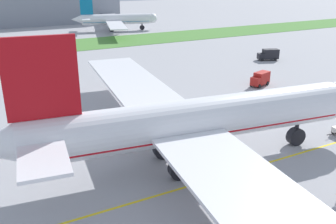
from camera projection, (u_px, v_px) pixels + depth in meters
The scene contains 8 objects.
ground_plane at pixel (228, 179), 46.57m from camera, with size 600.00×600.00×0.00m, color #9E9EA3.
apron_taxi_line at pixel (224, 176), 47.23m from camera, with size 280.00×0.36×0.01m, color yellow.
grass_median_strip at pixel (53, 47), 129.68m from camera, with size 320.00×24.00×0.10m, color #4C8438.
airliner_foreground at pixel (190, 122), 47.95m from camera, with size 53.25×84.50×18.15m.
service_truck_baggage_loader at pixel (269, 54), 109.43m from camera, with size 6.44×4.21×3.24m.
service_truck_fuel_bowser at pixel (260, 79), 84.48m from camera, with size 5.61×3.66×3.12m.
parked_airliner_far_centre at pixel (115, 20), 164.54m from camera, with size 37.04×58.15×14.42m.
terminal_building at pixel (12, 7), 179.06m from camera, with size 103.25×20.00×18.00m, color gray.
Camera 1 is at (-25.84, -32.33, 24.13)m, focal length 39.79 mm.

